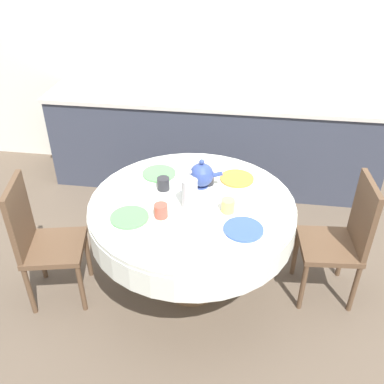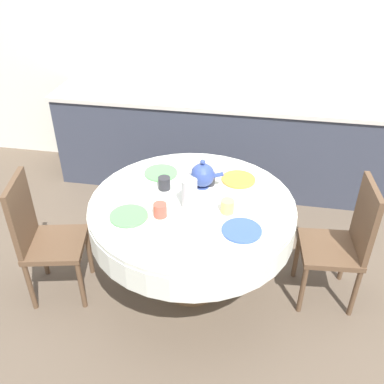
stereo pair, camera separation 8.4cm
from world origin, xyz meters
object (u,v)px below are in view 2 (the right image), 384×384
(chair_right, at_px, (42,234))
(teapot, at_px, (203,175))
(chair_left, at_px, (344,240))
(coffee_carafe, at_px, (189,191))

(chair_right, height_order, teapot, teapot)
(chair_left, distance_m, coffee_carafe, 1.12)
(chair_left, bearing_deg, teapot, 78.76)
(chair_left, distance_m, chair_right, 2.08)
(chair_left, relative_size, coffee_carafe, 3.45)
(chair_left, height_order, chair_right, same)
(chair_left, height_order, teapot, teapot)
(coffee_carafe, distance_m, teapot, 0.26)
(chair_left, relative_size, teapot, 4.16)
(coffee_carafe, xyz_separation_m, teapot, (0.05, 0.25, -0.03))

